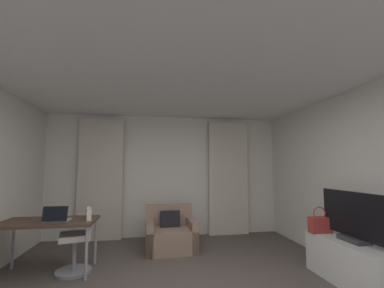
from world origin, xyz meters
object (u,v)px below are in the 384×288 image
Objects in this scene: handbag_primary at (320,224)px; armchair at (170,235)px; tv_console at (353,263)px; laptop at (57,218)px; desk at (49,225)px; desk_chair at (78,244)px; tv_flatscreen at (353,218)px.

armchair is at bearing 147.15° from handbag_primary.
armchair is 0.73× the size of tv_console.
desk is at bearing 143.76° from laptop.
desk_chair is at bearing -150.97° from armchair.
desk_chair is 0.47m from laptop.
desk_chair is 3.48m from handbag_primary.
armchair is 2.79m from tv_console.
handbag_primary is at bearing -9.17° from desk_chair.
laptop is 0.26× the size of tv_console.
handbag_primary is (3.43, -0.55, 0.27)m from desk_chair.
desk is (-1.78, -0.76, 0.41)m from armchair.
armchair reaches higher than tv_console.
laptop is 0.88× the size of handbag_primary.
laptop is 3.95m from tv_console.
desk_chair is 3.72m from tv_flatscreen.
desk is 4.08m from tv_flatscreen.
laptop reaches higher than handbag_primary.
armchair is at bearing 27.66° from laptop.
tv_console is (2.17, -1.76, 0.01)m from armchair.
handbag_primary reaches higher than desk_chair.
tv_flatscreen reaches higher than tv_console.
handbag_primary is at bearing -7.08° from laptop.
tv_console is at bearing -13.28° from laptop.
desk is at bearing 171.73° from handbag_primary.
armchair is at bearing 140.46° from tv_flatscreen.
armchair is 0.72× the size of desk.
armchair is 2.46× the size of handbag_primary.
tv_flatscreen is at bearing -16.09° from desk_chair.
armchair is at bearing 29.03° from desk_chair.
tv_flatscreen is at bearing -90.00° from tv_console.
laptop reaches higher than desk_chair.
desk_chair is at bearing 164.34° from tv_console.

